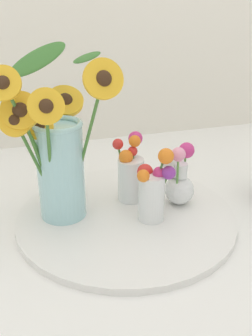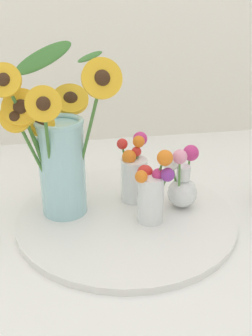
{
  "view_description": "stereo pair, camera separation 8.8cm",
  "coord_description": "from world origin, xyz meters",
  "px_view_note": "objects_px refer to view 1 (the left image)",
  "views": [
    {
      "loc": [
        -0.23,
        -0.73,
        0.51
      ],
      "look_at": [
        -0.0,
        0.04,
        0.14
      ],
      "focal_mm": 42.0,
      "sensor_mm": 36.0,
      "label": 1
    },
    {
      "loc": [
        -0.14,
        -0.75,
        0.51
      ],
      "look_at": [
        -0.0,
        0.04,
        0.14
      ],
      "focal_mm": 42.0,
      "sensor_mm": 36.0,
      "label": 2
    }
  ],
  "objects_px": {
    "mason_jar_sunflowers": "(58,154)",
    "vase_bulb_right": "(179,179)",
    "serving_tray": "(126,217)",
    "vase_small_center": "(152,189)",
    "vase_small_back": "(131,171)"
  },
  "relations": [
    {
      "from": "mason_jar_sunflowers",
      "to": "vase_bulb_right",
      "type": "xyz_separation_m",
      "value": [
        0.28,
        -0.02,
        -0.09
      ]
    },
    {
      "from": "serving_tray",
      "to": "vase_bulb_right",
      "type": "relative_size",
      "value": 3.19
    },
    {
      "from": "mason_jar_sunflowers",
      "to": "serving_tray",
      "type": "bearing_deg",
      "value": -15.9
    },
    {
      "from": "vase_small_center",
      "to": "vase_small_back",
      "type": "bearing_deg",
      "value": 100.72
    },
    {
      "from": "vase_bulb_right",
      "to": "vase_small_back",
      "type": "distance_m",
      "value": 0.12
    },
    {
      "from": "vase_small_center",
      "to": "vase_bulb_right",
      "type": "xyz_separation_m",
      "value": [
        0.09,
        0.05,
        -0.01
      ]
    },
    {
      "from": "vase_small_center",
      "to": "vase_bulb_right",
      "type": "relative_size",
      "value": 1.09
    },
    {
      "from": "vase_small_back",
      "to": "serving_tray",
      "type": "bearing_deg",
      "value": -114.84
    },
    {
      "from": "serving_tray",
      "to": "vase_small_center",
      "type": "xyz_separation_m",
      "value": [
        0.05,
        -0.03,
        0.08
      ]
    },
    {
      "from": "vase_small_center",
      "to": "vase_bulb_right",
      "type": "height_order",
      "value": "vase_small_center"
    },
    {
      "from": "mason_jar_sunflowers",
      "to": "vase_small_center",
      "type": "distance_m",
      "value": 0.22
    },
    {
      "from": "serving_tray",
      "to": "vase_small_center",
      "type": "relative_size",
      "value": 2.93
    },
    {
      "from": "serving_tray",
      "to": "vase_small_center",
      "type": "distance_m",
      "value": 0.1
    },
    {
      "from": "mason_jar_sunflowers",
      "to": "vase_bulb_right",
      "type": "height_order",
      "value": "mason_jar_sunflowers"
    },
    {
      "from": "serving_tray",
      "to": "vase_small_back",
      "type": "height_order",
      "value": "vase_small_back"
    }
  ]
}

